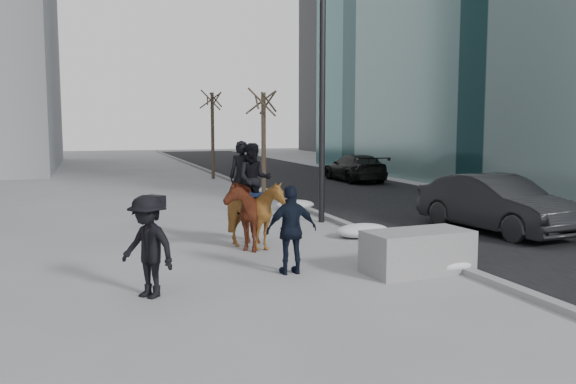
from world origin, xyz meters
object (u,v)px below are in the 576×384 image
object	(u,v)px
car_near	(496,204)
mounted_left	(244,208)
planter	(418,252)
mounted_right	(255,207)

from	to	relation	value
car_near	mounted_left	bearing A→B (deg)	170.44
planter	car_near	world-z (taller)	car_near
mounted_left	car_near	bearing A→B (deg)	-1.72
mounted_left	mounted_right	xyz separation A→B (m)	(0.20, -0.30, 0.05)
planter	car_near	size ratio (longest dim) A/B	0.44
mounted_left	mounted_right	size ratio (longest dim) A/B	1.02
planter	mounted_right	world-z (taller)	mounted_right
mounted_left	mounted_right	world-z (taller)	mounted_left
planter	car_near	distance (m)	5.49
planter	mounted_left	bearing A→B (deg)	126.96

